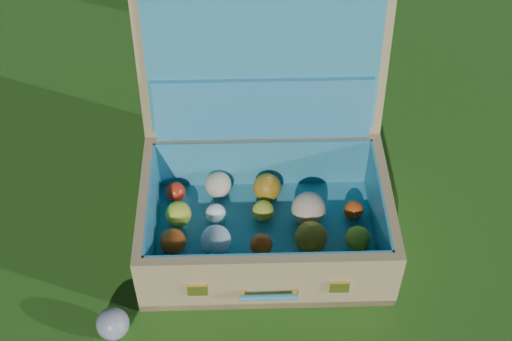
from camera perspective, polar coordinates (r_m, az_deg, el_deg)
name	(u,v)px	position (r m, az deg, el deg)	size (l,w,h in m)	color
ground	(275,249)	(1.68, 1.54, -6.29)	(60.00, 60.00, 0.00)	#215114
stray_ball	(113,324)	(1.56, -11.39, -11.93)	(0.07, 0.07, 0.07)	teal
suitcase	(264,173)	(1.63, 0.67, -0.22)	(0.66, 0.59, 0.54)	tan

